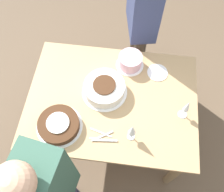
{
  "coord_description": "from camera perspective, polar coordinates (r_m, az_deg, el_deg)",
  "views": [
    {
      "loc": [
        0.11,
        -0.86,
        2.49
      ],
      "look_at": [
        0.0,
        0.0,
        0.83
      ],
      "focal_mm": 40.0,
      "sensor_mm": 36.0,
      "label": 1
    }
  ],
  "objects": [
    {
      "name": "wine_glass_near",
      "position": [
        1.82,
        16.77,
        -2.41
      ],
      "size": [
        0.07,
        0.07,
        0.21
      ],
      "color": "silver",
      "rests_on": "dining_table"
    },
    {
      "name": "ground_plane",
      "position": [
        2.64,
        0.0,
        -8.32
      ],
      "size": [
        12.0,
        12.0,
        0.0
      ],
      "primitive_type": "plane",
      "color": "brown"
    },
    {
      "name": "cake_back_decorated",
      "position": [
        2.04,
        4.19,
        7.96
      ],
      "size": [
        0.23,
        0.23,
        0.11
      ],
      "color": "white",
      "rests_on": "dining_table"
    },
    {
      "name": "fork_pile",
      "position": [
        1.8,
        -2.21,
        -9.36
      ],
      "size": [
        0.21,
        0.1,
        0.01
      ],
      "color": "silver",
      "rests_on": "dining_table"
    },
    {
      "name": "dessert_plate_right",
      "position": [
        2.07,
        10.35,
        5.3
      ],
      "size": [
        0.17,
        0.17,
        0.01
      ],
      "color": "silver",
      "rests_on": "dining_table"
    },
    {
      "name": "dining_table",
      "position": [
        2.03,
        0.0,
        -2.26
      ],
      "size": [
        1.31,
        0.96,
        0.78
      ],
      "color": "tan",
      "rests_on": "ground_plane"
    },
    {
      "name": "cake_front_chocolate",
      "position": [
        1.84,
        -12.07,
        -6.44
      ],
      "size": [
        0.34,
        0.34,
        0.08
      ],
      "color": "white",
      "rests_on": "dining_table"
    },
    {
      "name": "person_watching",
      "position": [
        2.2,
        7.01,
        18.88
      ],
      "size": [
        0.29,
        0.44,
        1.64
      ],
      "rotation": [
        0.0,
        0.0,
        -1.37
      ],
      "color": "#4C4238",
      "rests_on": "ground_plane"
    },
    {
      "name": "cake_center_white",
      "position": [
        1.91,
        -1.74,
        1.74
      ],
      "size": [
        0.35,
        0.35,
        0.11
      ],
      "color": "white",
      "rests_on": "dining_table"
    },
    {
      "name": "wine_glass_far",
      "position": [
        1.68,
        4.68,
        -7.74
      ],
      "size": [
        0.06,
        0.06,
        0.21
      ],
      "color": "silver",
      "rests_on": "dining_table"
    }
  ]
}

